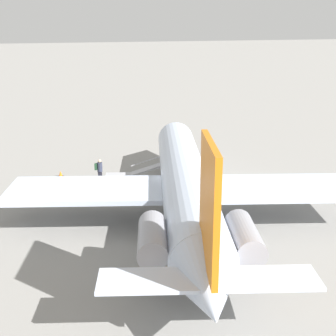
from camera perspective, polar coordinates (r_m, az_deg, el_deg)
The scene contains 5 objects.
ground_plane at distance 27.94m, azimuth 1.99°, elevation -5.53°, with size 600.00×600.00×0.00m, color gray.
airplane_main at distance 26.33m, azimuth 2.17°, elevation -1.99°, with size 26.12×20.12×7.12m.
boarding_stairs at distance 33.57m, azimuth -5.38°, elevation -1.00°, with size 2.37×4.11×1.75m.
passenger at distance 33.24m, azimuth -8.37°, elevation -0.17°, with size 0.44×0.57×1.74m.
traffic_cone_near_stairs at distance 35.36m, azimuth -12.96°, elevation -0.73°, with size 0.41×0.41×0.45m.
Camera 1 is at (-23.38, 10.96, 10.66)m, focal length 50.00 mm.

